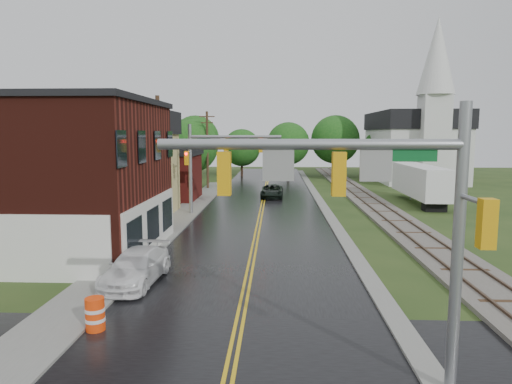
# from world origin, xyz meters

# --- Properties ---
(main_road) EXTENTS (10.00, 90.00, 0.02)m
(main_road) POSITION_xyz_m (0.00, 30.00, 0.00)
(main_road) COLOR black
(main_road) RESTS_ON ground
(curb_right) EXTENTS (0.80, 70.00, 0.12)m
(curb_right) POSITION_xyz_m (5.40, 35.00, 0.00)
(curb_right) COLOR gray
(curb_right) RESTS_ON ground
(sidewalk_left) EXTENTS (2.40, 50.00, 0.12)m
(sidewalk_left) POSITION_xyz_m (-6.20, 25.00, 0.00)
(sidewalk_left) COLOR gray
(sidewalk_left) RESTS_ON ground
(brick_building) EXTENTS (14.30, 10.30, 8.30)m
(brick_building) POSITION_xyz_m (-12.48, 15.00, 4.15)
(brick_building) COLOR #40140D
(brick_building) RESTS_ON ground
(yellow_house) EXTENTS (8.00, 7.00, 6.40)m
(yellow_house) POSITION_xyz_m (-11.00, 26.00, 3.20)
(yellow_house) COLOR tan
(yellow_house) RESTS_ON ground
(darkred_building) EXTENTS (7.00, 6.00, 4.40)m
(darkred_building) POSITION_xyz_m (-10.00, 35.00, 2.20)
(darkred_building) COLOR #3F0F0C
(darkred_building) RESTS_ON ground
(church) EXTENTS (10.40, 18.40, 20.00)m
(church) POSITION_xyz_m (20.00, 53.74, 5.83)
(church) COLOR silver
(church) RESTS_ON ground
(railroad) EXTENTS (3.20, 80.00, 0.30)m
(railroad) POSITION_xyz_m (10.00, 35.00, 0.11)
(railroad) COLOR #59544C
(railroad) RESTS_ON ground
(traffic_signal_near) EXTENTS (7.34, 0.30, 7.20)m
(traffic_signal_near) POSITION_xyz_m (3.47, 2.00, 4.97)
(traffic_signal_near) COLOR gray
(traffic_signal_near) RESTS_ON ground
(traffic_signal_far) EXTENTS (7.34, 0.43, 7.20)m
(traffic_signal_far) POSITION_xyz_m (-3.47, 27.00, 4.97)
(traffic_signal_far) COLOR gray
(traffic_signal_far) RESTS_ON ground
(utility_pole_b) EXTENTS (1.80, 0.28, 9.00)m
(utility_pole_b) POSITION_xyz_m (-6.80, 22.00, 4.72)
(utility_pole_b) COLOR #382616
(utility_pole_b) RESTS_ON ground
(utility_pole_c) EXTENTS (1.80, 0.28, 9.00)m
(utility_pole_c) POSITION_xyz_m (-6.80, 44.00, 4.72)
(utility_pole_c) COLOR #382616
(utility_pole_c) RESTS_ON ground
(tree_left_b) EXTENTS (7.60, 7.60, 9.69)m
(tree_left_b) POSITION_xyz_m (-17.85, 31.90, 5.72)
(tree_left_b) COLOR black
(tree_left_b) RESTS_ON ground
(tree_left_c) EXTENTS (6.00, 6.00, 7.65)m
(tree_left_c) POSITION_xyz_m (-13.85, 39.90, 4.51)
(tree_left_c) COLOR black
(tree_left_c) RESTS_ON ground
(tree_left_e) EXTENTS (6.40, 6.40, 8.16)m
(tree_left_e) POSITION_xyz_m (-8.85, 45.90, 4.81)
(tree_left_e) COLOR black
(tree_left_e) RESTS_ON ground
(suv_dark) EXTENTS (2.29, 4.76, 1.31)m
(suv_dark) POSITION_xyz_m (0.80, 36.77, 0.65)
(suv_dark) COLOR black
(suv_dark) RESTS_ON ground
(pickup_white) EXTENTS (2.29, 4.99, 1.41)m
(pickup_white) POSITION_xyz_m (-4.80, 10.00, 0.71)
(pickup_white) COLOR white
(pickup_white) RESTS_ON ground
(semi_trailer) EXTENTS (2.41, 10.93, 3.53)m
(semi_trailer) POSITION_xyz_m (14.48, 33.45, 2.12)
(semi_trailer) COLOR black
(semi_trailer) RESTS_ON ground
(construction_barrel) EXTENTS (0.66, 0.66, 1.11)m
(construction_barrel) POSITION_xyz_m (-4.69, 5.20, 0.56)
(construction_barrel) COLOR #F53D0A
(construction_barrel) RESTS_ON ground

